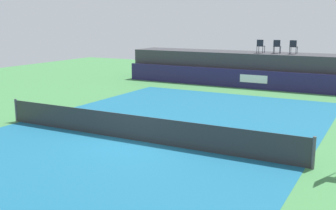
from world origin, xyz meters
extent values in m
plane|color=#3D7A42|center=(0.00, 3.00, 0.00)|extent=(48.00, 48.00, 0.00)
cube|color=#16597A|center=(0.00, 0.00, 0.00)|extent=(12.00, 22.00, 0.00)
cube|color=#231E4C|center=(0.00, 13.50, 0.60)|extent=(18.00, 0.20, 1.20)
cube|color=white|center=(0.32, 13.39, 0.66)|extent=(1.80, 0.02, 0.50)
cube|color=#38383D|center=(0.00, 15.30, 1.10)|extent=(18.00, 2.80, 2.20)
cylinder|color=#1E232D|center=(0.46, 15.20, 2.42)|extent=(0.04, 0.04, 0.44)
cylinder|color=#1E232D|center=(0.06, 15.22, 2.42)|extent=(0.04, 0.04, 0.44)
cylinder|color=#1E232D|center=(0.45, 14.80, 2.42)|extent=(0.04, 0.04, 0.44)
cylinder|color=#1E232D|center=(0.04, 14.81, 2.42)|extent=(0.04, 0.04, 0.44)
cube|color=#1E232D|center=(0.25, 15.01, 2.66)|extent=(0.46, 0.46, 0.03)
cube|color=#1E232D|center=(0.24, 14.80, 2.88)|extent=(0.44, 0.04, 0.42)
cylinder|color=#1E232D|center=(1.47, 15.40, 2.42)|extent=(0.04, 0.04, 0.44)
cylinder|color=#1E232D|center=(1.07, 15.36, 2.42)|extent=(0.04, 0.04, 0.44)
cylinder|color=#1E232D|center=(1.51, 14.99, 2.42)|extent=(0.04, 0.04, 0.44)
cylinder|color=#1E232D|center=(1.11, 14.96, 2.42)|extent=(0.04, 0.04, 0.44)
cube|color=#1E232D|center=(1.29, 15.18, 2.66)|extent=(0.48, 0.48, 0.03)
cube|color=#1E232D|center=(1.31, 14.97, 2.88)|extent=(0.44, 0.07, 0.42)
cylinder|color=#1E232D|center=(2.54, 15.45, 2.42)|extent=(0.04, 0.04, 0.44)
cylinder|color=#1E232D|center=(2.13, 15.45, 2.42)|extent=(0.04, 0.04, 0.44)
cylinder|color=#1E232D|center=(2.54, 15.05, 2.42)|extent=(0.04, 0.04, 0.44)
cylinder|color=#1E232D|center=(2.13, 15.05, 2.42)|extent=(0.04, 0.04, 0.44)
cube|color=#1E232D|center=(2.34, 15.25, 2.66)|extent=(0.44, 0.44, 0.03)
cube|color=#1E232D|center=(2.34, 15.04, 2.88)|extent=(0.44, 0.03, 0.42)
cube|color=#2D2D2D|center=(0.00, 0.00, 0.47)|extent=(12.40, 0.02, 0.95)
cylinder|color=#4C4C51|center=(-6.20, 0.00, 0.50)|extent=(0.10, 0.10, 1.00)
cylinder|color=#4C4C51|center=(6.20, 0.00, 0.50)|extent=(0.10, 0.10, 1.00)
camera|label=1|loc=(7.93, -12.26, 4.33)|focal=44.07mm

